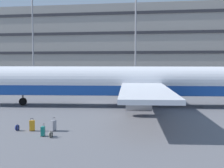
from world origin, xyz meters
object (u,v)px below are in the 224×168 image
object	(u,v)px
suitcase_silver	(32,125)
backpack_laid_flat	(51,135)
suitcase_purple	(43,131)
backpack_navy	(17,128)
suitcase_large	(53,125)
airliner	(136,83)

from	to	relation	value
suitcase_silver	backpack_laid_flat	world-z (taller)	suitcase_silver
suitcase_purple	suitcase_silver	size ratio (longest dim) A/B	0.92
backpack_navy	backpack_laid_flat	size ratio (longest dim) A/B	1.10
suitcase_purple	backpack_laid_flat	distance (m)	0.77
suitcase_purple	suitcase_large	world-z (taller)	suitcase_large
suitcase_silver	suitcase_purple	bearing A→B (deg)	-44.14
airliner	suitcase_large	world-z (taller)	airliner
airliner	suitcase_large	size ratio (longest dim) A/B	38.80
backpack_laid_flat	airliner	bearing A→B (deg)	74.12
backpack_navy	suitcase_purple	bearing A→B (deg)	-25.82
airliner	backpack_navy	distance (m)	16.46
backpack_navy	backpack_laid_flat	world-z (taller)	backpack_navy
suitcase_silver	suitcase_large	size ratio (longest dim) A/B	0.95
airliner	suitcase_purple	size ratio (longest dim) A/B	44.68
suitcase_large	backpack_laid_flat	world-z (taller)	suitcase_large
airliner	backpack_laid_flat	world-z (taller)	airliner
suitcase_large	backpack_laid_flat	size ratio (longest dim) A/B	2.16
suitcase_purple	backpack_navy	distance (m)	2.93
backpack_laid_flat	suitcase_silver	bearing A→B (deg)	141.26
airliner	suitcase_purple	xyz separation A→B (m)	(-5.19, -15.53, -2.40)
airliner	suitcase_purple	bearing A→B (deg)	-108.48
suitcase_large	backpack_navy	world-z (taller)	suitcase_large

